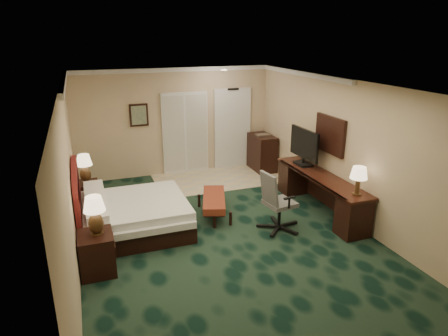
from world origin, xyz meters
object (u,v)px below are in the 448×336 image
object	(u,v)px
bed_bench	(214,206)
desk	(320,193)
bed	(136,216)
lamp_near	(95,215)
nightstand_far	(88,194)
lamp_far	(85,169)
minibar	(262,153)
desk_chair	(280,201)
nightstand_near	(97,253)
tv	(304,147)

from	to	relation	value
bed_bench	desk	bearing A→B (deg)	3.98
bed	lamp_near	size ratio (longest dim) A/B	3.06
nightstand_far	lamp_far	distance (m)	0.57
nightstand_far	minibar	bearing A→B (deg)	12.11
lamp_near	lamp_far	size ratio (longest dim) A/B	1.00
lamp_far	desk_chair	xyz separation A→B (m)	(3.32, -2.29, -0.27)
desk	desk_chair	size ratio (longest dim) A/B	2.34
lamp_far	desk	xyz separation A→B (m)	(4.46, -1.86, -0.46)
desk_chair	lamp_far	bearing A→B (deg)	137.01
nightstand_near	desk	distance (m)	4.48
lamp_near	desk	xyz separation A→B (m)	(4.38, 0.75, -0.55)
nightstand_far	desk_chair	xyz separation A→B (m)	(3.31, -2.28, 0.30)
desk	lamp_far	bearing A→B (deg)	157.39
lamp_far	tv	size ratio (longest dim) A/B	0.59
nightstand_far	desk_chair	distance (m)	4.03
lamp_near	lamp_far	xyz separation A→B (m)	(-0.09, 2.60, -0.10)
lamp_far	desk	size ratio (longest dim) A/B	0.22
lamp_far	tv	distance (m)	4.62
bed	lamp_near	xyz separation A→B (m)	(-0.71, -1.16, 0.65)
lamp_far	bed_bench	bearing A→B (deg)	-29.33
nightstand_near	nightstand_far	xyz separation A→B (m)	(-0.04, 2.61, -0.05)
lamp_near	desk_chair	bearing A→B (deg)	5.52
desk_chair	desk	bearing A→B (deg)	12.39
nightstand_far	bed_bench	world-z (taller)	nightstand_far
nightstand_near	lamp_near	size ratio (longest dim) A/B	1.05
lamp_far	lamp_near	bearing A→B (deg)	-88.13
lamp_far	desk	bearing A→B (deg)	-22.61
bed_bench	desk_chair	xyz separation A→B (m)	(0.96, -0.97, 0.37)
nightstand_far	tv	size ratio (longest dim) A/B	0.53
nightstand_near	tv	world-z (taller)	tv
nightstand_near	nightstand_far	distance (m)	2.61
bed_bench	lamp_near	bearing A→B (deg)	-132.50
nightstand_far	desk	size ratio (longest dim) A/B	0.20
lamp_far	nightstand_far	bearing A→B (deg)	-33.30
lamp_far	desk_chair	size ratio (longest dim) A/B	0.52
minibar	bed_bench	bearing A→B (deg)	-132.85
bed_bench	desk_chair	size ratio (longest dim) A/B	1.06
nightstand_near	bed_bench	bearing A→B (deg)	29.15
lamp_near	bed_bench	world-z (taller)	lamp_near
tv	nightstand_near	bearing A→B (deg)	-162.33
bed	nightstand_far	distance (m)	1.64
desk_chair	nightstand_near	bearing A→B (deg)	177.29
bed	tv	xyz separation A→B (m)	(3.67, 0.31, 0.88)
desk_chair	bed	bearing A→B (deg)	153.05
nightstand_far	minibar	distance (m)	4.57
lamp_far	minibar	size ratio (longest dim) A/B	0.64
nightstand_far	tv	world-z (taller)	tv
lamp_near	tv	distance (m)	4.63
lamp_far	minibar	xyz separation A→B (m)	(4.47, 0.95, -0.37)
nightstand_near	desk	world-z (taller)	desk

